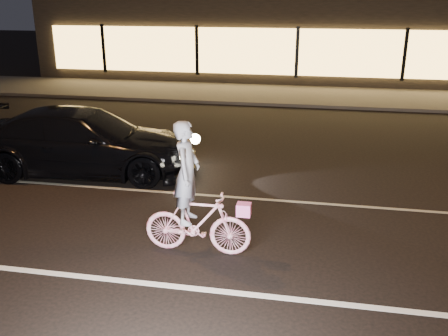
# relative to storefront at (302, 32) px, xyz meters

# --- Properties ---
(ground) EXTENTS (90.00, 90.00, 0.00)m
(ground) POSITION_rel_storefront_xyz_m (0.00, -18.97, -2.15)
(ground) COLOR black
(ground) RESTS_ON ground
(lane_stripe_near) EXTENTS (60.00, 0.12, 0.01)m
(lane_stripe_near) POSITION_rel_storefront_xyz_m (0.00, -20.47, -2.14)
(lane_stripe_near) COLOR silver
(lane_stripe_near) RESTS_ON ground
(lane_stripe_far) EXTENTS (60.00, 0.10, 0.01)m
(lane_stripe_far) POSITION_rel_storefront_xyz_m (0.00, -16.97, -2.14)
(lane_stripe_far) COLOR gray
(lane_stripe_far) RESTS_ON ground
(sidewalk) EXTENTS (30.00, 4.00, 0.12)m
(sidewalk) POSITION_rel_storefront_xyz_m (0.00, -5.97, -2.09)
(sidewalk) COLOR #383533
(sidewalk) RESTS_ON ground
(storefront) EXTENTS (25.40, 8.42, 4.20)m
(storefront) POSITION_rel_storefront_xyz_m (0.00, 0.00, 0.00)
(storefront) COLOR black
(storefront) RESTS_ON ground
(cyclist) EXTENTS (1.78, 0.61, 2.25)m
(cyclist) POSITION_rel_storefront_xyz_m (-0.86, -19.39, -1.35)
(cyclist) COLOR #DD346D
(cyclist) RESTS_ON ground
(sedan) EXTENTS (5.41, 2.58, 1.52)m
(sedan) POSITION_rel_storefront_xyz_m (-4.35, -16.06, -1.39)
(sedan) COLOR black
(sedan) RESTS_ON ground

